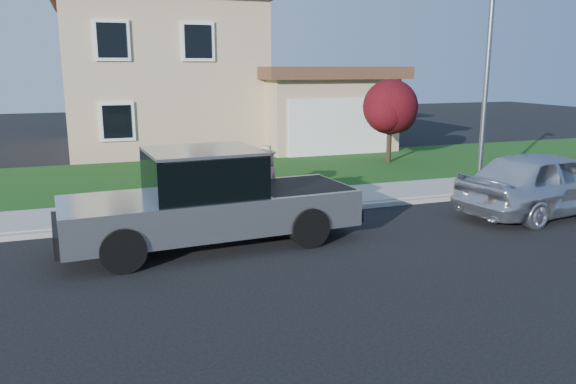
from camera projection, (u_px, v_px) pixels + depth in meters
The scene contains 11 objects.
ground at pixel (273, 257), 10.98m from camera, with size 80.00×80.00×0.00m, color black.
curb at pixel (275, 214), 13.96m from camera, with size 40.00×0.20×0.12m, color gray.
sidewalk at pixel (262, 203), 14.97m from camera, with size 40.00×2.00×0.15m, color gray.
lawn at pixel (224, 174), 19.12m from camera, with size 40.00×7.00×0.10m, color #163D11.
house at pixel (190, 77), 25.80m from camera, with size 14.00×11.30×6.85m.
pickup_truck at pixel (210, 201), 11.55m from camera, with size 6.25×2.53×2.01m.
woman at pixel (267, 186), 13.34m from camera, with size 0.63×0.44×1.83m.
sedan at pixel (545, 182), 13.95m from camera, with size 1.94×4.83×1.64m, color silver.
ornamental_tree at pixel (391, 110), 20.91m from camera, with size 2.26×2.04×3.10m.
trash_bin at pixel (260, 174), 15.52m from camera, with size 0.99×1.05×1.18m.
street_lamp at pixel (487, 85), 15.02m from camera, with size 0.37×0.73×5.55m.
Camera 1 is at (-3.19, -9.95, 3.62)m, focal length 35.00 mm.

